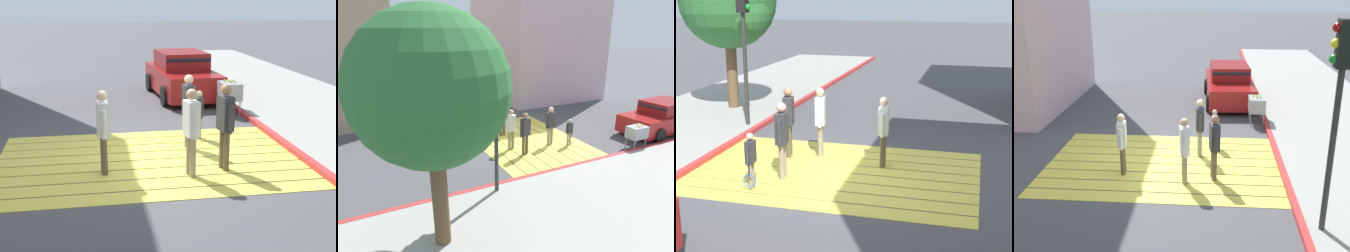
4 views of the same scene
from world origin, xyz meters
TOP-DOWN VIEW (x-y plane):
  - ground_plane at (0.00, 0.00)m, footprint 120.00×120.00m
  - crosswalk_stripes at (0.00, -0.00)m, footprint 6.40×4.35m
  - curb_painted at (-3.25, 0.00)m, footprint 0.16×40.00m
  - car_parked_near_curb at (-2.00, -6.52)m, footprint 2.16×4.39m
  - traffic_light_corner at (-3.58, 3.09)m, footprint 0.39×0.28m
  - tennis_ball_cart at (-2.90, -3.76)m, footprint 0.56×0.80m
  - pedestrian_adult_lead at (-0.99, -0.68)m, footprint 0.25×0.50m
  - pedestrian_adult_trailing at (-0.68, 1.07)m, footprint 0.28×0.50m
  - pedestrian_adult_side at (0.97, 0.67)m, footprint 0.24×0.49m
  - pedestrian_teen_behind at (-1.41, 0.82)m, footprint 0.29×0.50m
  - pedestrian_child_with_racket at (-1.41, -1.40)m, footprint 0.28×0.37m

SIDE VIEW (x-z plane):
  - ground_plane at x=0.00m, z-range 0.00..0.00m
  - crosswalk_stripes at x=0.00m, z-range 0.00..0.01m
  - curb_painted at x=-3.25m, z-range 0.00..0.13m
  - pedestrian_child_with_racket at x=-1.41m, z-range 0.07..1.27m
  - tennis_ball_cart at x=-2.90m, z-range 0.19..1.21m
  - car_parked_near_curb at x=-2.00m, z-range -0.05..1.52m
  - pedestrian_adult_side at x=0.97m, z-range 0.14..1.81m
  - pedestrian_adult_lead at x=-0.99m, z-range 0.14..1.85m
  - pedestrian_adult_trailing at x=-0.68m, z-range 0.14..1.87m
  - pedestrian_teen_behind at x=-1.41m, z-range 0.14..1.89m
  - traffic_light_corner at x=-3.58m, z-range 0.92..5.16m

